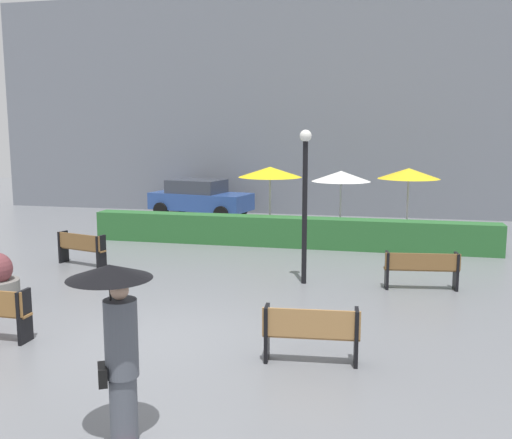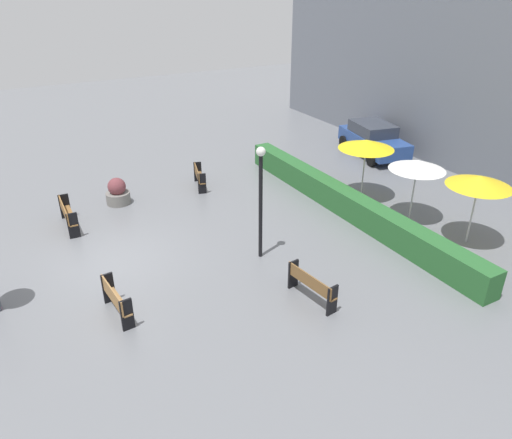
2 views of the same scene
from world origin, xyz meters
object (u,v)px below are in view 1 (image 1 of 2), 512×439
object	(u,v)px
patio_umbrella_white	(341,176)
patio_umbrella_yellow_far	(409,174)
lamp_post	(305,190)
parked_car	(200,198)
bench_far_right	(422,267)
bench_far_left	(81,247)
patio_umbrella_yellow	(270,172)
pedestrian_with_umbrella	(117,331)
bench_near_right	(311,331)

from	to	relation	value
patio_umbrella_white	patio_umbrella_yellow_far	size ratio (longest dim) A/B	0.96
lamp_post	parked_car	distance (m)	11.42
bench_far_right	lamp_post	size ratio (longest dim) A/B	0.47
lamp_post	patio_umbrella_yellow_far	bearing A→B (deg)	68.61
patio_umbrella_yellow_far	bench_far_left	bearing A→B (deg)	-145.32
patio_umbrella_yellow	pedestrian_with_umbrella	bearing A→B (deg)	-85.87
bench_near_right	pedestrian_with_umbrella	world-z (taller)	pedestrian_with_umbrella
bench_far_left	lamp_post	bearing A→B (deg)	-4.66
bench_far_left	bench_near_right	bearing A→B (deg)	-37.15
bench_near_right	patio_umbrella_yellow	world-z (taller)	patio_umbrella_yellow
bench_far_left	patio_umbrella_yellow	world-z (taller)	patio_umbrella_yellow
lamp_post	parked_car	world-z (taller)	lamp_post
lamp_post	patio_umbrella_white	xyz separation A→B (m)	(0.35, 6.11, -0.15)
bench_near_right	patio_umbrella_yellow	bearing A→B (deg)	104.88
bench_far_left	patio_umbrella_yellow_far	size ratio (longest dim) A/B	0.64
bench_near_right	lamp_post	world-z (taller)	lamp_post
pedestrian_with_umbrella	patio_umbrella_white	size ratio (longest dim) A/B	0.94
patio_umbrella_yellow	patio_umbrella_yellow_far	bearing A→B (deg)	8.78
bench_far_right	bench_far_left	bearing A→B (deg)	177.10
patio_umbrella_white	parked_car	bearing A→B (deg)	149.70
bench_near_right	pedestrian_with_umbrella	distance (m)	3.48
pedestrian_with_umbrella	lamp_post	xyz separation A→B (m)	(1.05, 7.58, 0.87)
bench_near_right	bench_far_right	bearing A→B (deg)	68.33
bench_far_right	lamp_post	bearing A→B (deg)	-178.88
bench_near_right	pedestrian_with_umbrella	size ratio (longest dim) A/B	0.71
bench_far_left	parked_car	distance (m)	9.23
bench_far_right	pedestrian_with_umbrella	distance (m)	8.55
lamp_post	parked_car	xyz separation A→B (m)	(-5.83, 9.72, -1.43)
bench_far_right	pedestrian_with_umbrella	size ratio (longest dim) A/B	0.79
parked_car	patio_umbrella_yellow	bearing A→B (deg)	-45.68
bench_far_left	bench_far_right	world-z (taller)	bench_far_left
bench_near_right	lamp_post	size ratio (longest dim) A/B	0.42
bench_near_right	lamp_post	xyz separation A→B (m)	(-0.79, 4.75, 1.72)
bench_near_right	patio_umbrella_yellow_far	world-z (taller)	patio_umbrella_yellow_far
patio_umbrella_yellow	parked_car	bearing A→B (deg)	134.32
bench_far_right	patio_umbrella_yellow	size ratio (longest dim) A/B	0.71
bench_far_left	patio_umbrella_yellow	xyz separation A→B (m)	(4.13, 5.31, 1.71)
bench_far_right	patio_umbrella_white	world-z (taller)	patio_umbrella_white
bench_far_right	lamp_post	distance (m)	3.21
patio_umbrella_yellow_far	pedestrian_with_umbrella	bearing A→B (deg)	-104.31
bench_near_right	patio_umbrella_yellow_far	size ratio (longest dim) A/B	0.64
patio_umbrella_yellow	patio_umbrella_white	size ratio (longest dim) A/B	1.05
patio_umbrella_yellow	bench_far_left	bearing A→B (deg)	-127.86
lamp_post	parked_car	bearing A→B (deg)	120.96
patio_umbrella_yellow_far	bench_far_right	bearing A→B (deg)	-88.67
pedestrian_with_umbrella	patio_umbrella_white	xyz separation A→B (m)	(1.40, 13.69, 0.72)
patio_umbrella_yellow	patio_umbrella_yellow_far	size ratio (longest dim) A/B	1.01
bench_far_right	pedestrian_with_umbrella	world-z (taller)	pedestrian_with_umbrella
bench_near_right	patio_umbrella_white	xyz separation A→B (m)	(-0.44, 10.86, 1.57)
pedestrian_with_umbrella	bench_near_right	bearing A→B (deg)	57.03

